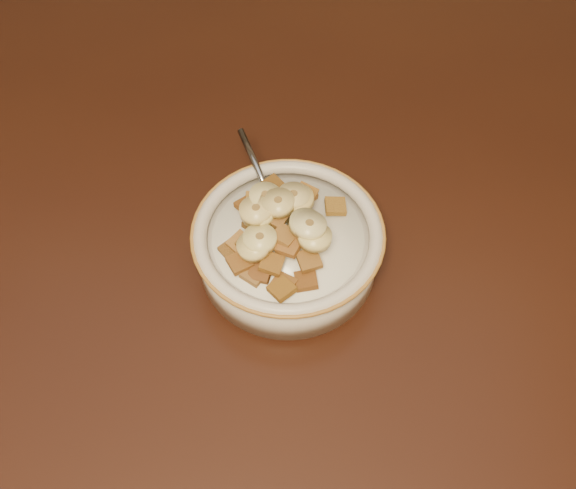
# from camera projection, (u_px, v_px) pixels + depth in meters

# --- Properties ---
(floor) EXTENTS (4.00, 4.50, 0.10)m
(floor) POSITION_uv_depth(u_px,v_px,m) (171.00, 453.00, 1.33)
(floor) COLOR #422816
(floor) RESTS_ON ground
(table) EXTENTS (1.44, 0.96, 0.04)m
(table) POSITION_uv_depth(u_px,v_px,m) (63.00, 235.00, 0.69)
(table) COLOR black
(table) RESTS_ON floor
(chair) EXTENTS (0.47, 0.47, 0.87)m
(chair) POSITION_uv_depth(u_px,v_px,m) (256.00, 81.00, 1.27)
(chair) COLOR #382412
(chair) RESTS_ON floor
(cereal_bowl) EXTENTS (0.18, 0.18, 0.04)m
(cereal_bowl) POSITION_uv_depth(u_px,v_px,m) (288.00, 250.00, 0.63)
(cereal_bowl) COLOR beige
(cereal_bowl) RESTS_ON table
(milk) EXTENTS (0.15, 0.15, 0.00)m
(milk) POSITION_uv_depth(u_px,v_px,m) (288.00, 237.00, 0.61)
(milk) COLOR white
(milk) RESTS_ON cereal_bowl
(spoon) EXTENTS (0.05, 0.05, 0.01)m
(spoon) POSITION_uv_depth(u_px,v_px,m) (277.00, 213.00, 0.62)
(spoon) COLOR gray
(spoon) RESTS_ON cereal_bowl
(cereal_square_0) EXTENTS (0.03, 0.03, 0.01)m
(cereal_square_0) POSITION_uv_depth(u_px,v_px,m) (248.00, 205.00, 0.63)
(cereal_square_0) COLOR brown
(cereal_square_0) RESTS_ON milk
(cereal_square_1) EXTENTS (0.03, 0.03, 0.01)m
(cereal_square_1) POSITION_uv_depth(u_px,v_px,m) (250.00, 242.00, 0.59)
(cereal_square_1) COLOR brown
(cereal_square_1) RESTS_ON milk
(cereal_square_2) EXTENTS (0.03, 0.03, 0.01)m
(cereal_square_2) POSITION_uv_depth(u_px,v_px,m) (282.00, 289.00, 0.57)
(cereal_square_2) COLOR brown
(cereal_square_2) RESTS_ON milk
(cereal_square_3) EXTENTS (0.02, 0.02, 0.01)m
(cereal_square_3) POSITION_uv_depth(u_px,v_px,m) (306.00, 280.00, 0.58)
(cereal_square_3) COLOR brown
(cereal_square_3) RESTS_ON milk
(cereal_square_4) EXTENTS (0.03, 0.03, 0.01)m
(cereal_square_4) POSITION_uv_depth(u_px,v_px,m) (283.00, 284.00, 0.58)
(cereal_square_4) COLOR brown
(cereal_square_4) RESTS_ON milk
(cereal_square_5) EXTENTS (0.02, 0.02, 0.01)m
(cereal_square_5) POSITION_uv_depth(u_px,v_px,m) (336.00, 206.00, 0.63)
(cereal_square_5) COLOR brown
(cereal_square_5) RESTS_ON milk
(cereal_square_6) EXTENTS (0.03, 0.03, 0.01)m
(cereal_square_6) POSITION_uv_depth(u_px,v_px,m) (232.00, 250.00, 0.60)
(cereal_square_6) COLOR brown
(cereal_square_6) RESTS_ON milk
(cereal_square_7) EXTENTS (0.03, 0.03, 0.01)m
(cereal_square_7) POSITION_uv_depth(u_px,v_px,m) (306.00, 193.00, 0.63)
(cereal_square_7) COLOR #945924
(cereal_square_7) RESTS_ON milk
(cereal_square_8) EXTENTS (0.03, 0.03, 0.01)m
(cereal_square_8) POSITION_uv_depth(u_px,v_px,m) (256.00, 224.00, 0.61)
(cereal_square_8) COLOR brown
(cereal_square_8) RESTS_ON milk
(cereal_square_9) EXTENTS (0.02, 0.02, 0.01)m
(cereal_square_9) POSITION_uv_depth(u_px,v_px,m) (272.00, 263.00, 0.58)
(cereal_square_9) COLOR #925918
(cereal_square_9) RESTS_ON milk
(cereal_square_10) EXTENTS (0.02, 0.02, 0.01)m
(cereal_square_10) POSITION_uv_depth(u_px,v_px,m) (260.00, 272.00, 0.58)
(cereal_square_10) COLOR brown
(cereal_square_10) RESTS_ON milk
(cereal_square_11) EXTENTS (0.03, 0.03, 0.01)m
(cereal_square_11) POSITION_uv_depth(u_px,v_px,m) (254.00, 274.00, 0.58)
(cereal_square_11) COLOR brown
(cereal_square_11) RESTS_ON milk
(cereal_square_12) EXTENTS (0.03, 0.03, 0.01)m
(cereal_square_12) POSITION_uv_depth(u_px,v_px,m) (276.00, 217.00, 0.60)
(cereal_square_12) COLOR brown
(cereal_square_12) RESTS_ON milk
(cereal_square_13) EXTENTS (0.03, 0.03, 0.01)m
(cereal_square_13) POSITION_uv_depth(u_px,v_px,m) (289.00, 246.00, 0.58)
(cereal_square_13) COLOR brown
(cereal_square_13) RESTS_ON milk
(cereal_square_14) EXTENTS (0.03, 0.03, 0.01)m
(cereal_square_14) POSITION_uv_depth(u_px,v_px,m) (304.00, 195.00, 0.63)
(cereal_square_14) COLOR brown
(cereal_square_14) RESTS_ON milk
(cereal_square_15) EXTENTS (0.03, 0.03, 0.01)m
(cereal_square_15) POSITION_uv_depth(u_px,v_px,m) (240.00, 244.00, 0.60)
(cereal_square_15) COLOR brown
(cereal_square_15) RESTS_ON milk
(cereal_square_16) EXTENTS (0.03, 0.03, 0.01)m
(cereal_square_16) POSITION_uv_depth(u_px,v_px,m) (285.00, 236.00, 0.59)
(cereal_square_16) COLOR brown
(cereal_square_16) RESTS_ON milk
(cereal_square_17) EXTENTS (0.02, 0.02, 0.01)m
(cereal_square_17) POSITION_uv_depth(u_px,v_px,m) (256.00, 202.00, 0.63)
(cereal_square_17) COLOR #9C661A
(cereal_square_17) RESTS_ON milk
(cereal_square_18) EXTENTS (0.03, 0.03, 0.01)m
(cereal_square_18) POSITION_uv_depth(u_px,v_px,m) (240.00, 262.00, 0.58)
(cereal_square_18) COLOR brown
(cereal_square_18) RESTS_ON milk
(cereal_square_19) EXTENTS (0.03, 0.03, 0.01)m
(cereal_square_19) POSITION_uv_depth(u_px,v_px,m) (309.00, 260.00, 0.58)
(cereal_square_19) COLOR brown
(cereal_square_19) RESTS_ON milk
(cereal_square_20) EXTENTS (0.03, 0.03, 0.01)m
(cereal_square_20) POSITION_uv_depth(u_px,v_px,m) (273.00, 186.00, 0.64)
(cereal_square_20) COLOR brown
(cereal_square_20) RESTS_ON milk
(banana_slice_0) EXTENTS (0.04, 0.04, 0.02)m
(banana_slice_0) POSITION_uv_depth(u_px,v_px,m) (254.00, 246.00, 0.58)
(banana_slice_0) COLOR #F4DA8B
(banana_slice_0) RESTS_ON milk
(banana_slice_1) EXTENTS (0.04, 0.04, 0.01)m
(banana_slice_1) POSITION_uv_depth(u_px,v_px,m) (315.00, 237.00, 0.58)
(banana_slice_1) COLOR beige
(banana_slice_1) RESTS_ON milk
(banana_slice_2) EXTENTS (0.04, 0.04, 0.01)m
(banana_slice_2) POSITION_uv_depth(u_px,v_px,m) (256.00, 211.00, 0.59)
(banana_slice_2) COLOR #E6C877
(banana_slice_2) RESTS_ON milk
(banana_slice_3) EXTENTS (0.04, 0.04, 0.01)m
(banana_slice_3) POSITION_uv_depth(u_px,v_px,m) (260.00, 239.00, 0.58)
(banana_slice_3) COLOR #F5E681
(banana_slice_3) RESTS_ON milk
(banana_slice_4) EXTENTS (0.04, 0.04, 0.01)m
(banana_slice_4) POSITION_uv_depth(u_px,v_px,m) (278.00, 203.00, 0.59)
(banana_slice_4) COLOR #DBC86A
(banana_slice_4) RESTS_ON milk
(banana_slice_5) EXTENTS (0.04, 0.04, 0.01)m
(banana_slice_5) POSITION_uv_depth(u_px,v_px,m) (265.00, 197.00, 0.60)
(banana_slice_5) COLOR beige
(banana_slice_5) RESTS_ON milk
(banana_slice_6) EXTENTS (0.04, 0.04, 0.01)m
(banana_slice_6) POSITION_uv_depth(u_px,v_px,m) (298.00, 199.00, 0.61)
(banana_slice_6) COLOR #E1D075
(banana_slice_6) RESTS_ON milk
(banana_slice_7) EXTENTS (0.04, 0.04, 0.01)m
(banana_slice_7) POSITION_uv_depth(u_px,v_px,m) (306.00, 224.00, 0.58)
(banana_slice_7) COLOR #D1BD88
(banana_slice_7) RESTS_ON milk
(banana_slice_8) EXTENTS (0.03, 0.03, 0.02)m
(banana_slice_8) POSITION_uv_depth(u_px,v_px,m) (309.00, 226.00, 0.58)
(banana_slice_8) COLOR beige
(banana_slice_8) RESTS_ON milk
(banana_slice_9) EXTENTS (0.04, 0.04, 0.01)m
(banana_slice_9) POSITION_uv_depth(u_px,v_px,m) (258.00, 214.00, 0.60)
(banana_slice_9) COLOR #FADD7A
(banana_slice_9) RESTS_ON milk
(banana_slice_10) EXTENTS (0.04, 0.04, 0.01)m
(banana_slice_10) POSITION_uv_depth(u_px,v_px,m) (293.00, 197.00, 0.60)
(banana_slice_10) COLOR #EFCC82
(banana_slice_10) RESTS_ON milk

